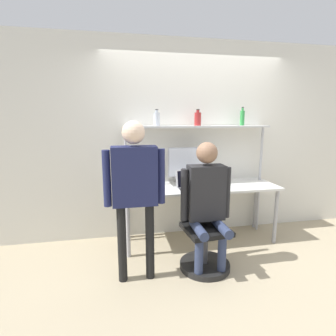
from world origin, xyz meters
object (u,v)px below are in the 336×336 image
laptop (190,184)px  bottle_green (242,118)px  monitor (188,164)px  office_chair (204,242)px  bottle_red (197,119)px  person_standing (135,182)px  person_seated (207,196)px  cell_phone (212,187)px  bottle_clear (157,119)px

laptop → bottle_green: bottle_green is taller
monitor → bottle_green: bottle_green is taller
office_chair → bottle_red: (0.15, 0.80, 1.36)m
person_standing → person_seated: bearing=4.1°
monitor → cell_phone: size_ratio=3.67×
office_chair → bottle_green: 1.77m
laptop → person_seated: 0.57m
bottle_green → bottle_clear: (-1.19, 0.00, -0.02)m
office_chair → bottle_red: size_ratio=4.36×
laptop → bottle_green: bearing=19.2°
laptop → cell_phone: laptop is taller
monitor → bottle_red: 0.62m
monitor → cell_phone: (0.25, -0.26, -0.27)m
bottle_clear → person_seated: bearing=-64.3°
laptop → office_chair: 0.75m
laptop → person_standing: bearing=-139.8°
bottle_red → bottle_clear: size_ratio=1.02×
monitor → laptop: size_ratio=1.62×
person_seated → bottle_clear: size_ratio=6.69×
person_seated → bottle_green: size_ratio=5.70×
bottle_green → monitor: bearing=-177.9°
monitor → bottle_clear: bearing=176.2°
cell_phone → person_seated: (-0.26, -0.56, 0.06)m
laptop → person_seated: (0.03, -0.56, 0.00)m
office_chair → person_standing: 1.08m
monitor → cell_phone: bearing=-46.2°
laptop → office_chair: laptop is taller
bottle_red → cell_phone: bearing=-67.3°
laptop → cell_phone: size_ratio=2.26×
office_chair → bottle_green: size_ratio=3.77×
person_seated → person_standing: size_ratio=0.86×
monitor → office_chair: (-0.02, -0.77, -0.75)m
cell_phone → bottle_clear: size_ratio=0.71×
laptop → office_chair: bearing=-87.1°
office_chair → person_seated: person_seated is taller
laptop → bottle_red: bearing=58.7°
bottle_red → person_seated: bearing=-99.4°
laptop → person_standing: 0.98m
bottle_red → person_standing: bearing=-135.1°
bottle_green → bottle_clear: bottle_green is taller
person_standing → bottle_green: size_ratio=6.59×
office_chair → person_seated: size_ratio=0.66×
bottle_red → bottle_clear: (-0.55, 0.00, -0.00)m
person_standing → bottle_green: (1.55, 0.90, 0.62)m
person_standing → office_chair: bearing=7.6°
cell_phone → person_seated: 0.62m
bottle_green → person_standing: bearing=-149.8°
monitor → cell_phone: 0.45m
monitor → bottle_green: (0.77, 0.03, 0.62)m
laptop → bottle_red: (0.17, 0.28, 0.81)m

